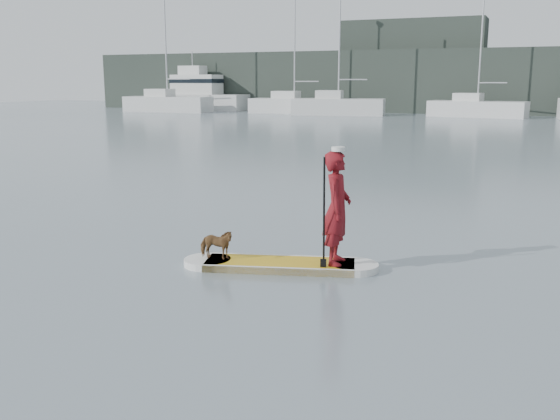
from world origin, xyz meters
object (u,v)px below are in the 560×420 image
at_px(paddler, 337,208).
at_px(sailboat_c, 337,105).
at_px(sailboat_b, 294,104).
at_px(sailboat_d, 476,107).
at_px(sailboat_a, 167,103).
at_px(paddleboard, 280,265).
at_px(dog, 216,244).
at_px(motor_yacht_b, 201,94).

relative_size(paddler, sailboat_c, 0.16).
distance_m(sailboat_b, sailboat_d, 16.85).
height_order(sailboat_a, sailboat_c, sailboat_a).
bearing_deg(sailboat_b, sailboat_c, -17.33).
height_order(paddleboard, paddler, paddler).
xyz_separation_m(paddler, sailboat_c, (-14.52, 45.43, -0.18)).
relative_size(paddleboard, sailboat_b, 0.25).
relative_size(paddleboard, sailboat_c, 0.27).
distance_m(paddleboard, dog, 1.14).
bearing_deg(paddler, sailboat_b, 12.90).
xyz_separation_m(sailboat_d, motor_yacht_b, (-28.29, 1.86, 0.86)).
bearing_deg(dog, paddler, -82.85).
bearing_deg(sailboat_b, sailboat_d, 0.02).
bearing_deg(sailboat_c, sailboat_b, 154.88).
height_order(paddler, sailboat_a, sailboat_a).
bearing_deg(paddleboard, sailboat_b, 95.34).
distance_m(dog, sailboat_d, 47.75).
bearing_deg(dog, sailboat_b, 11.26).
xyz_separation_m(sailboat_c, motor_yacht_b, (-16.31, 3.61, 0.84)).
xyz_separation_m(paddleboard, sailboat_c, (-13.61, 45.69, 0.82)).
distance_m(sailboat_b, motor_yacht_b, 11.68).
height_order(sailboat_a, motor_yacht_b, sailboat_a).
bearing_deg(sailboat_d, paddler, -78.40).
relative_size(paddleboard, dog, 5.23).
bearing_deg(paddler, sailboat_c, 8.14).
height_order(sailboat_b, sailboat_c, sailboat_b).
xyz_separation_m(dog, sailboat_a, (-30.20, 45.08, 0.52)).
bearing_deg(sailboat_a, sailboat_d, 3.17).
distance_m(sailboat_a, motor_yacht_b, 4.78).
bearing_deg(sailboat_d, sailboat_c, -163.16).
relative_size(paddler, sailboat_b, 0.15).
height_order(paddleboard, sailboat_a, sailboat_a).
xyz_separation_m(sailboat_a, sailboat_d, (29.62, 2.66, -0.04)).
bearing_deg(sailboat_a, sailboat_c, 0.99).
distance_m(sailboat_c, motor_yacht_b, 16.72).
relative_size(paddler, dog, 3.05).
xyz_separation_m(paddler, sailboat_d, (-2.54, 47.18, -0.19)).
bearing_deg(sailboat_c, paddler, -81.21).
xyz_separation_m(dog, sailboat_c, (-12.56, 45.99, 0.50)).
bearing_deg(motor_yacht_b, dog, -58.85).
xyz_separation_m(paddleboard, paddler, (0.90, 0.26, 0.99)).
bearing_deg(sailboat_c, dog, -83.65).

